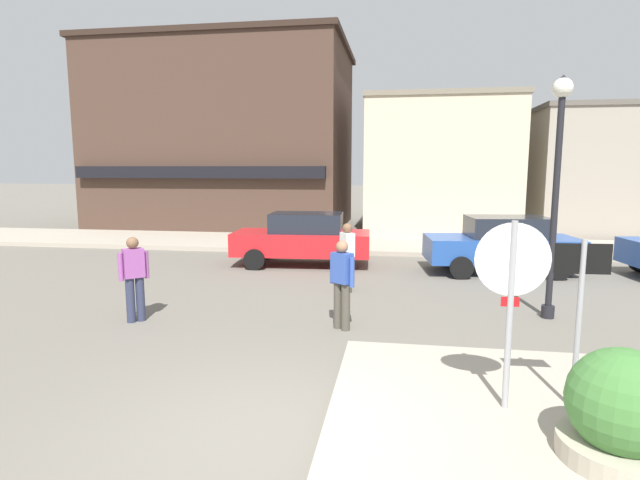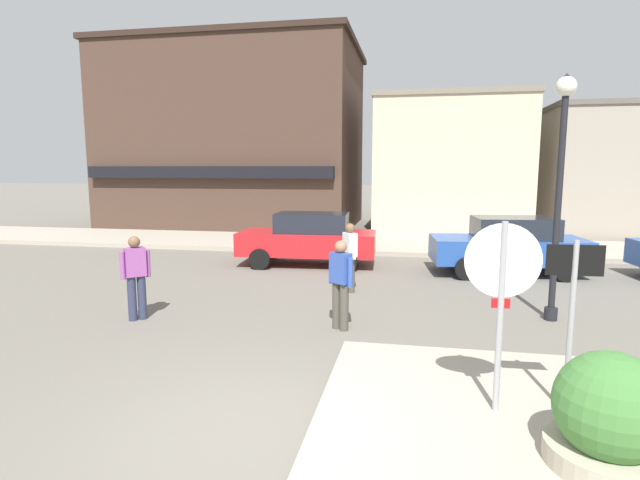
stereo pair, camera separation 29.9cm
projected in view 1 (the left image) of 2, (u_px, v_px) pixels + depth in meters
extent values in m
plane|color=#6B665B|center=(261.00, 437.00, 5.36)|extent=(160.00, 160.00, 0.00)
cube|color=#A89E8C|center=(637.00, 444.00, 5.08)|extent=(6.40, 4.80, 0.15)
cube|color=#A89E8C|center=(359.00, 244.00, 18.49)|extent=(80.00, 4.00, 0.15)
cylinder|color=#9E9EA3|center=(509.00, 323.00, 5.57)|extent=(0.07, 0.07, 2.30)
cylinder|color=red|center=(512.00, 259.00, 5.49)|extent=(0.76, 0.04, 0.76)
cylinder|color=white|center=(513.00, 260.00, 5.47)|extent=(0.82, 0.04, 0.82)
cube|color=red|center=(510.00, 302.00, 5.55)|extent=(0.20, 0.02, 0.11)
cylinder|color=#9E9EA3|center=(578.00, 332.00, 5.57)|extent=(0.06, 0.06, 2.10)
cube|color=black|center=(583.00, 259.00, 5.46)|extent=(0.60, 0.04, 0.34)
cube|color=white|center=(583.00, 259.00, 5.47)|extent=(0.54, 0.03, 0.29)
cube|color=black|center=(582.00, 259.00, 5.47)|extent=(0.34, 0.02, 0.08)
cylinder|color=#ADA38E|center=(618.00, 457.00, 4.68)|extent=(1.10, 1.10, 0.35)
sphere|color=#427A38|center=(623.00, 402.00, 4.61)|extent=(1.00, 1.00, 1.00)
cylinder|color=black|center=(555.00, 209.00, 9.34)|extent=(0.12, 0.12, 4.20)
cylinder|color=black|center=(548.00, 312.00, 9.62)|extent=(0.24, 0.24, 0.24)
sphere|color=white|center=(563.00, 88.00, 9.03)|extent=(0.36, 0.36, 0.36)
cone|color=black|center=(563.00, 80.00, 9.01)|extent=(0.32, 0.32, 0.18)
cube|color=red|center=(302.00, 243.00, 14.80)|extent=(4.09, 1.92, 0.66)
cube|color=#1E232D|center=(307.00, 222.00, 14.70)|extent=(2.16, 1.51, 0.56)
cylinder|color=black|center=(254.00, 259.00, 14.14)|extent=(0.61, 0.21, 0.60)
cylinder|color=black|center=(267.00, 250.00, 15.81)|extent=(0.61, 0.21, 0.60)
cylinder|color=black|center=(342.00, 261.00, 13.89)|extent=(0.61, 0.21, 0.60)
cylinder|color=black|center=(345.00, 251.00, 15.56)|extent=(0.61, 0.21, 0.60)
cube|color=#234C9E|center=(500.00, 249.00, 13.68)|extent=(4.16, 2.11, 0.66)
cube|color=#1E232D|center=(507.00, 227.00, 13.59)|extent=(2.21, 1.60, 0.56)
cylinder|color=black|center=(461.00, 268.00, 12.96)|extent=(0.62, 0.24, 0.60)
cylinder|color=black|center=(448.00, 256.00, 14.64)|extent=(0.62, 0.24, 0.60)
cylinder|color=black|center=(559.00, 269.00, 12.83)|extent=(0.62, 0.24, 0.60)
cylinder|color=black|center=(534.00, 257.00, 14.51)|extent=(0.62, 0.24, 0.60)
cylinder|color=#2D334C|center=(130.00, 300.00, 9.30)|extent=(0.16, 0.16, 0.85)
cylinder|color=#2D334C|center=(140.00, 299.00, 9.40)|extent=(0.16, 0.16, 0.85)
cube|color=#994C99|center=(134.00, 263.00, 9.25)|extent=(0.41, 0.41, 0.54)
sphere|color=brown|center=(132.00, 243.00, 9.20)|extent=(0.22, 0.22, 0.22)
cylinder|color=#994C99|center=(121.00, 267.00, 9.13)|extent=(0.13, 0.13, 0.52)
cylinder|color=#994C99|center=(146.00, 264.00, 9.38)|extent=(0.13, 0.13, 0.52)
cylinder|color=#4C473D|center=(346.00, 307.00, 8.84)|extent=(0.16, 0.16, 0.85)
cylinder|color=#4C473D|center=(338.00, 305.00, 8.97)|extent=(0.16, 0.16, 0.85)
cube|color=#3351A8|center=(342.00, 268.00, 8.81)|extent=(0.42, 0.39, 0.54)
sphere|color=#9E7051|center=(342.00, 247.00, 8.75)|extent=(0.22, 0.22, 0.22)
cylinder|color=#3351A8|center=(352.00, 272.00, 8.65)|extent=(0.13, 0.13, 0.52)
cylinder|color=#3351A8|center=(332.00, 269.00, 8.97)|extent=(0.13, 0.13, 0.52)
cylinder|color=#4C473D|center=(345.00, 273.00, 11.72)|extent=(0.16, 0.16, 0.85)
cylinder|color=#4C473D|center=(349.00, 274.00, 11.55)|extent=(0.16, 0.16, 0.85)
cube|color=white|center=(347.00, 244.00, 11.54)|extent=(0.38, 0.42, 0.54)
sphere|color=brown|center=(347.00, 228.00, 11.48)|extent=(0.22, 0.22, 0.22)
cylinder|color=white|center=(343.00, 245.00, 11.75)|extent=(0.12, 0.12, 0.52)
cylinder|color=white|center=(352.00, 248.00, 11.33)|extent=(0.12, 0.12, 0.52)
cube|color=#473328|center=(228.00, 141.00, 24.77)|extent=(11.55, 7.82, 8.42)
cube|color=black|center=(197.00, 172.00, 21.01)|extent=(10.97, 0.40, 0.50)
cube|color=#2E211A|center=(226.00, 50.00, 24.15)|extent=(11.90, 8.06, 0.24)
cube|color=beige|center=(437.00, 169.00, 22.70)|extent=(6.22, 6.83, 5.66)
cube|color=gray|center=(439.00, 103.00, 22.28)|extent=(6.34, 6.97, 0.20)
cube|color=#9E9384|center=(599.00, 174.00, 22.08)|extent=(6.30, 6.75, 5.21)
cube|color=#5E584F|center=(604.00, 112.00, 21.70)|extent=(6.42, 6.88, 0.20)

